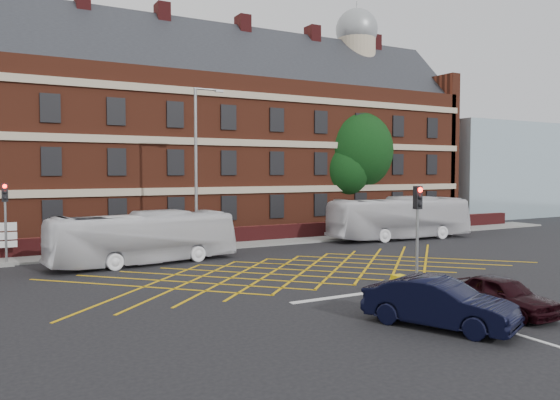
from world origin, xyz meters
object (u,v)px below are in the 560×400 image
utility_cabinet (398,285)px  direction_signs (6,236)px  deciduous_tree (350,156)px  car_maroon (503,295)px  car_navy (439,303)px  traffic_light_far (6,232)px  bus_left (144,238)px  traffic_light_near (417,247)px  street_lamp (197,196)px  bus_right (400,218)px

utility_cabinet → direction_signs: bearing=128.6°
deciduous_tree → car_maroon: bearing=-115.9°
car_navy → deciduous_tree: bearing=34.9°
car_maroon → utility_cabinet: car_maroon is taller
car_navy → traffic_light_far: traffic_light_far is taller
car_navy → direction_signs: size_ratio=2.12×
bus_left → direction_signs: 7.65m
traffic_light_near → street_lamp: bearing=108.3°
bus_left → car_maroon: size_ratio=2.59×
traffic_light_far → deciduous_tree: bearing=15.5°
car_navy → direction_signs: direction_signs is taller
deciduous_tree → traffic_light_near: 25.64m
car_navy → direction_signs: (-11.30, 20.38, 0.61)m
car_maroon → deciduous_tree: size_ratio=0.37×
traffic_light_near → utility_cabinet: bearing=-159.1°
direction_signs → utility_cabinet: (13.11, -16.44, -0.97)m
bus_left → utility_cabinet: (6.76, -12.17, -0.97)m
utility_cabinet → car_maroon: bearing=-70.9°
bus_left → car_navy: 16.88m
utility_cabinet → bus_right: bearing=48.6°
car_navy → street_lamp: 18.41m
car_maroon → traffic_light_far: (-14.48, 18.72, 1.11)m
bus_right → car_maroon: size_ratio=2.86×
bus_right → utility_cabinet: bearing=143.2°
deciduous_tree → traffic_light_near: bearing=-119.9°
car_navy → car_maroon: bearing=-21.4°
car_maroon → traffic_light_near: (0.16, 4.37, 1.11)m
traffic_light_near → traffic_light_far: 20.50m
deciduous_tree → traffic_light_near: (-12.59, -21.89, -4.41)m
bus_right → utility_cabinet: (-12.13, -13.77, -1.11)m
bus_left → deciduous_tree: (20.83, 10.28, 4.80)m
deciduous_tree → direction_signs: size_ratio=4.73×
car_maroon → traffic_light_near: size_ratio=0.90×
bus_right → utility_cabinet: size_ratio=13.31×
deciduous_tree → utility_cabinet: bearing=-122.1°
bus_right → car_navy: (-13.94, -17.71, -0.76)m
deciduous_tree → traffic_light_near: size_ratio=2.43×
deciduous_tree → direction_signs: (-27.18, -6.02, -4.80)m
deciduous_tree → street_lamp: 19.19m
street_lamp → utility_cabinet: bearing=-77.9°
deciduous_tree → traffic_light_far: size_ratio=2.43×
bus_left → car_maroon: bus_left is taller
bus_left → traffic_light_far: 6.98m
bus_left → bus_right: (18.89, 1.59, 0.15)m
traffic_light_near → car_maroon: bearing=-92.1°
traffic_light_far → utility_cabinet: traffic_light_far is taller
bus_left → traffic_light_far: bearing=60.3°
traffic_light_near → traffic_light_far: same height
bus_left → car_navy: (4.95, -16.12, -0.61)m
deciduous_tree → street_lamp: deciduous_tree is taller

